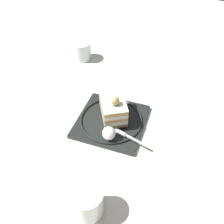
% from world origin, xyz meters
% --- Properties ---
extents(ground_plane, '(2.40, 2.40, 0.00)m').
position_xyz_m(ground_plane, '(0.00, 0.00, 0.00)').
color(ground_plane, silver).
extents(dessert_plate, '(0.23, 0.23, 0.02)m').
position_xyz_m(dessert_plate, '(0.02, -0.00, 0.01)').
color(dessert_plate, black).
rests_on(dessert_plate, ground_plane).
extents(cake_slice, '(0.13, 0.12, 0.09)m').
position_xyz_m(cake_slice, '(0.04, -0.00, 0.05)').
color(cake_slice, tan).
rests_on(cake_slice, dessert_plate).
extents(whipped_cream_dollop, '(0.04, 0.04, 0.04)m').
position_xyz_m(whipped_cream_dollop, '(-0.05, -0.03, 0.04)').
color(whipped_cream_dollop, white).
rests_on(whipped_cream_dollop, dessert_plate).
extents(fork, '(0.03, 0.12, 0.00)m').
position_xyz_m(fork, '(-0.02, -0.08, 0.02)').
color(fork, silver).
rests_on(fork, dessert_plate).
extents(drink_glass_near, '(0.07, 0.07, 0.08)m').
position_xyz_m(drink_glass_near, '(-0.25, -0.08, 0.04)').
color(drink_glass_near, white).
rests_on(drink_glass_near, ground_plane).
extents(drink_glass_far, '(0.07, 0.07, 0.07)m').
position_xyz_m(drink_glass_far, '(0.29, 0.27, 0.03)').
color(drink_glass_far, silver).
rests_on(drink_glass_far, ground_plane).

